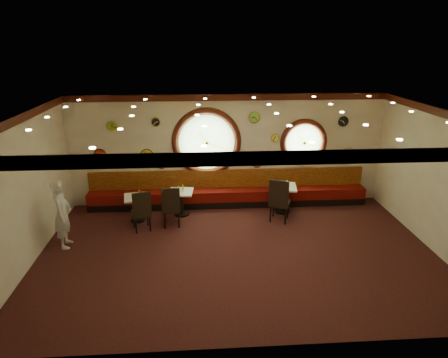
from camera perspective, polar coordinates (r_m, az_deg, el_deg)
floor at (r=9.32m, az=1.95°, el=-10.35°), size 9.00×6.00×0.00m
ceiling at (r=8.22m, az=2.20°, el=9.41°), size 9.00×6.00×0.02m
wall_back at (r=11.48m, az=0.52°, el=4.15°), size 9.00×0.02×3.20m
wall_front at (r=5.95m, az=5.11°, el=-11.27°), size 9.00×0.02×3.20m
wall_left at (r=9.33m, az=-26.61°, el=-1.65°), size 0.02×6.00×3.20m
wall_right at (r=10.13m, az=28.28°, el=-0.35°), size 0.02×6.00×3.20m
molding_back at (r=11.13m, az=0.57°, el=11.60°), size 9.00×0.10×0.18m
molding_front at (r=5.39m, az=5.50°, el=2.96°), size 9.00×0.10×0.18m
molding_left at (r=8.93m, az=-27.77°, el=7.43°), size 0.10×6.00×0.18m
banquette_base at (r=11.71m, az=0.61°, el=-3.31°), size 8.00×0.55×0.20m
banquette_seat at (r=11.62m, az=0.61°, el=-2.17°), size 8.00×0.55×0.30m
banquette_back at (r=11.68m, az=0.53°, el=0.05°), size 8.00×0.10×0.55m
porthole_left_glass at (r=11.39m, az=-2.50°, el=5.30°), size 1.66×0.02×1.66m
porthole_left_frame at (r=11.37m, az=-2.49°, el=5.28°), size 1.98×0.18×1.98m
porthole_left_ring at (r=11.34m, az=-2.49°, el=5.24°), size 1.61×0.03×1.61m
porthole_right_glass at (r=11.80m, az=11.28°, el=5.20°), size 1.10×0.02×1.10m
porthole_right_frame at (r=11.79m, az=11.30°, el=5.18°), size 1.38×0.18×1.38m
porthole_right_ring at (r=11.76m, az=11.34°, el=5.14°), size 1.09×0.03×1.09m
wall_clock_0 at (r=11.98m, az=16.65°, el=7.91°), size 0.28×0.03×0.28m
wall_clock_1 at (r=11.27m, az=-9.74°, el=8.02°), size 0.24×0.03×0.24m
wall_clock_2 at (r=11.75m, az=-17.28°, el=3.36°), size 0.32×0.03×0.32m
wall_clock_3 at (r=12.28m, az=17.32°, el=3.54°), size 0.34×0.03×0.34m
wall_clock_4 at (r=11.54m, az=7.28°, el=5.86°), size 0.22×0.03×0.22m
wall_clock_5 at (r=11.65m, az=4.71°, el=2.26°), size 0.24×0.03×0.24m
wall_clock_6 at (r=11.57m, az=-8.89°, el=1.97°), size 0.20×0.03×0.20m
wall_clock_7 at (r=11.48m, az=-15.72°, el=7.27°), size 0.26×0.03×0.26m
wall_clock_8 at (r=11.53m, az=-10.96°, el=3.33°), size 0.36×0.03×0.36m
wall_clock_9 at (r=11.31m, az=4.39°, el=8.80°), size 0.30×0.03×0.30m
table_a at (r=10.88m, az=-12.31°, el=-3.71°), size 0.72×0.72×0.69m
table_b at (r=11.02m, az=-6.14°, el=-3.00°), size 0.69×0.69×0.70m
table_c at (r=11.26m, az=8.40°, el=-2.36°), size 0.80×0.80×0.77m
chair_a at (r=10.19m, az=-11.70°, el=-4.16°), size 0.56×0.56×0.67m
chair_b at (r=10.30m, az=-7.57°, el=-3.60°), size 0.48×0.48×0.68m
chair_c at (r=10.55m, az=7.90°, el=-2.67°), size 0.66×0.66×0.75m
condiment_a_salt at (r=10.86m, az=-12.63°, el=-2.05°), size 0.03×0.03×0.09m
condiment_b_salt at (r=11.00m, az=-6.51°, el=-1.29°), size 0.04×0.04×0.11m
condiment_c_salt at (r=11.14m, az=7.76°, el=-0.73°), size 0.03×0.03×0.10m
condiment_a_pepper at (r=10.68m, az=-12.18°, el=-2.37°), size 0.03×0.03×0.09m
condiment_b_pepper at (r=10.85m, az=-5.89°, el=-1.60°), size 0.04×0.04×0.10m
condiment_c_pepper at (r=11.15m, az=8.35°, el=-0.77°), size 0.03×0.03×0.09m
condiment_a_bottle at (r=10.76m, az=-11.92°, el=-1.97°), size 0.05×0.05×0.17m
condiment_b_bottle at (r=10.98m, az=-5.88°, el=-1.17°), size 0.05×0.05×0.16m
condiment_c_bottle at (r=11.19m, az=8.99°, el=-0.54°), size 0.05×0.05×0.16m
waiter at (r=9.92m, az=-22.08°, el=-4.65°), size 0.44×0.63×1.64m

